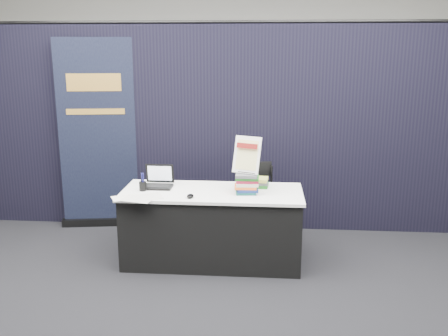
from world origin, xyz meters
TOP-DOWN VIEW (x-y plane):
  - floor at (0.00, 0.00)m, footprint 8.00×8.00m
  - wall_back at (0.00, 4.00)m, footprint 8.00×0.02m
  - drape_partition at (0.00, 1.60)m, footprint 6.00×0.08m
  - display_table at (0.00, 0.55)m, footprint 1.80×0.75m
  - laptop at (-0.56, 0.65)m, footprint 0.29×0.23m
  - mouse at (-0.18, 0.31)m, footprint 0.07×0.11m
  - brochure_left at (-0.80, 0.25)m, footprint 0.31×0.27m
  - brochure_mid at (-0.67, 0.22)m, footprint 0.33×0.27m
  - brochure_right at (-0.61, 0.28)m, footprint 0.38×0.34m
  - pen_cup at (-0.69, 0.50)m, footprint 0.09×0.09m
  - book_stack_tall at (0.35, 0.49)m, footprint 0.22×0.18m
  - book_stack_short at (0.44, 0.74)m, footprint 0.24×0.19m
  - info_sign at (0.35, 0.52)m, footprint 0.29×0.20m
  - pullup_banner at (-1.47, 1.50)m, footprint 0.96×0.25m
  - stacking_chair at (0.40, 1.00)m, footprint 0.49×0.49m

SIDE VIEW (x-z plane):
  - floor at x=0.00m, z-range 0.00..0.00m
  - display_table at x=0.00m, z-range 0.00..0.75m
  - stacking_chair at x=0.40m, z-range 0.05..0.97m
  - brochure_left at x=-0.80m, z-range 0.75..0.75m
  - brochure_mid at x=-0.67m, z-range 0.75..0.75m
  - brochure_right at x=-0.61m, z-range 0.75..0.75m
  - mouse at x=-0.18m, z-range 0.75..0.78m
  - pen_cup at x=-0.69m, z-range 0.75..0.84m
  - book_stack_short at x=0.44m, z-range 0.75..0.85m
  - laptop at x=-0.56m, z-range 0.69..0.92m
  - book_stack_tall at x=0.35m, z-range 0.75..0.95m
  - pullup_banner at x=-1.47m, z-range -0.13..2.13m
  - info_sign at x=0.35m, z-range 0.94..1.31m
  - drape_partition at x=0.00m, z-range 0.00..2.40m
  - wall_back at x=0.00m, z-range 0.00..3.50m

